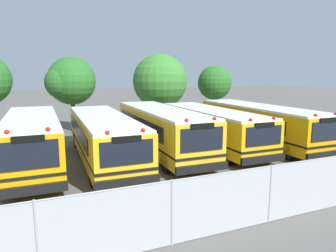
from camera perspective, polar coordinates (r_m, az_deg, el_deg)
The scene contains 10 objects.
ground_plane at distance 18.28m, azimuth -1.10°, elevation -5.03°, with size 160.00×160.00×0.00m, color #595651.
school_bus_0 at distance 16.58m, azimuth -23.87°, elevation -2.29°, with size 2.55×9.62×2.75m.
school_bus_1 at distance 16.91m, azimuth -11.96°, elevation -1.74°, with size 2.85×10.88×2.57m.
school_bus_2 at distance 18.04m, azimuth -1.25°, elevation -0.51°, with size 2.77×10.32×2.76m.
school_bus_3 at distance 19.60m, azimuth 7.96°, elevation -0.07°, with size 2.71×10.25×2.57m.
school_bus_4 at distance 21.37m, azimuth 16.44°, elevation 0.60°, with size 2.73×10.92×2.68m.
tree_1 at distance 25.78m, azimuth -17.86°, elevation 7.88°, with size 3.98×3.80×5.97m.
tree_2 at distance 28.91m, azimuth -1.66°, elevation 8.27°, with size 5.04×5.04×6.46m.
tree_3 at distance 32.73m, azimuth 8.48°, elevation 7.86°, with size 3.55×3.55×5.47m.
chainlink_fence at distance 10.29m, azimuth 18.41°, elevation -11.72°, with size 20.20×0.07×1.88m.
Camera 1 is at (-6.64, -16.39, 4.65)m, focal length 32.82 mm.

